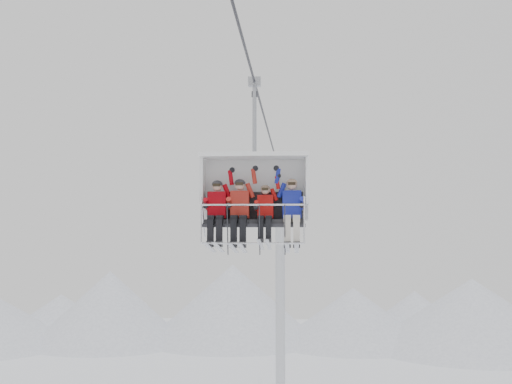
# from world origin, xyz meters

# --- Properties ---
(ridgeline) EXTENTS (72.00, 21.00, 7.00)m
(ridgeline) POSITION_xyz_m (-1.58, 42.05, 2.84)
(ridgeline) COLOR white
(ridgeline) RESTS_ON ground
(lift_tower_right) EXTENTS (2.00, 1.80, 13.48)m
(lift_tower_right) POSITION_xyz_m (0.00, 22.00, 5.78)
(lift_tower_right) COLOR silver
(lift_tower_right) RESTS_ON ground
(haul_cable) EXTENTS (0.06, 50.00, 0.06)m
(haul_cable) POSITION_xyz_m (0.00, 0.00, 13.30)
(haul_cable) COLOR #2F2F34
(haul_cable) RESTS_ON lift_tower_left
(chairlift_carrier) EXTENTS (2.55, 1.17, 3.98)m
(chairlift_carrier) POSITION_xyz_m (0.00, -0.43, 10.71)
(chairlift_carrier) COLOR black
(chairlift_carrier) RESTS_ON haul_cable
(skier_far_left) EXTENTS (0.42, 1.69, 1.68)m
(skier_far_left) POSITION_xyz_m (-0.88, -0.74, 10.23)
(skier_far_left) COLOR #A4030C
(skier_far_left) RESTS_ON chairlift_carrier
(skier_center_left) EXTENTS (0.44, 1.69, 1.72)m
(skier_center_left) POSITION_xyz_m (-0.34, -0.74, 10.24)
(skier_center_left) COLOR #B0261B
(skier_center_left) RESTS_ON chairlift_carrier
(skier_center_right) EXTENTS (0.37, 1.69, 1.50)m
(skier_center_right) POSITION_xyz_m (0.26, -0.76, 10.17)
(skier_center_right) COLOR #AF0F0C
(skier_center_right) RESTS_ON chairlift_carrier
(skier_far_right) EXTENTS (0.44, 1.69, 1.72)m
(skier_far_right) POSITION_xyz_m (0.89, -0.74, 10.24)
(skier_far_right) COLOR #19239C
(skier_far_right) RESTS_ON chairlift_carrier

